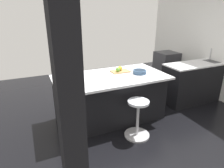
{
  "coord_description": "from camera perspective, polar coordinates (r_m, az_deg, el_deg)",
  "views": [
    {
      "loc": [
        1.38,
        3.0,
        2.07
      ],
      "look_at": [
        -0.01,
        -0.1,
        0.79
      ],
      "focal_mm": 31.24,
      "sensor_mm": 36.0,
      "label": 1
    }
  ],
  "objects": [
    {
      "name": "cutting_board",
      "position": [
        3.88,
        2.44,
        3.73
      ],
      "size": [
        0.36,
        0.24,
        0.02
      ],
      "primitive_type": "cube",
      "color": "tan",
      "rests_on": "kitchen_island"
    },
    {
      "name": "apple_yellow",
      "position": [
        3.9,
        2.39,
        4.64
      ],
      "size": [
        0.09,
        0.09,
        0.09
      ],
      "primitive_type": "sphere",
      "color": "gold",
      "rests_on": "cutting_board"
    },
    {
      "name": "ground_plane",
      "position": [
        3.9,
        0.49,
        -11.35
      ],
      "size": [
        7.41,
        7.41,
        0.0
      ],
      "primitive_type": "plane",
      "color": "black"
    },
    {
      "name": "water_bottle",
      "position": [
        3.59,
        -9.78,
        3.89
      ],
      "size": [
        0.06,
        0.06,
        0.31
      ],
      "color": "silver",
      "rests_on": "kitchen_island"
    },
    {
      "name": "stool_by_window",
      "position": [
        3.41,
        7.49,
        -10.35
      ],
      "size": [
        0.44,
        0.44,
        0.67
      ],
      "color": "#B7B7BC",
      "rests_on": "ground_plane"
    },
    {
      "name": "apple_green",
      "position": [
        3.81,
        1.76,
        4.23
      ],
      "size": [
        0.09,
        0.09,
        0.09
      ],
      "primitive_type": "sphere",
      "color": "#609E2D",
      "rests_on": "cutting_board"
    },
    {
      "name": "kitchen_island",
      "position": [
        3.83,
        -0.6,
        -3.99
      ],
      "size": [
        2.09,
        1.1,
        0.92
      ],
      "color": "black",
      "rests_on": "ground_plane"
    },
    {
      "name": "fruit_bowl",
      "position": [
        3.8,
        8.1,
        3.62
      ],
      "size": [
        0.26,
        0.26,
        0.07
      ],
      "color": "#334C6B",
      "rests_on": "kitchen_island"
    },
    {
      "name": "sink_cabinet",
      "position": [
        5.27,
        25.2,
        1.04
      ],
      "size": [
        2.12,
        0.6,
        1.2
      ],
      "color": "black",
      "rests_on": "ground_plane"
    },
    {
      "name": "oven_range",
      "position": [
        6.23,
        15.56,
        4.89
      ],
      "size": [
        0.6,
        0.61,
        0.89
      ],
      "color": "#38383D",
      "rests_on": "ground_plane"
    }
  ]
}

